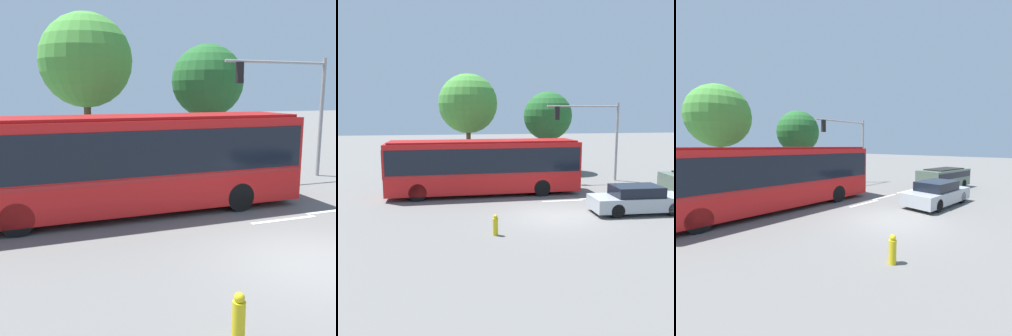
# 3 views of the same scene
# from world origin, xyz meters

# --- Properties ---
(ground_plane) EXTENTS (140.00, 140.00, 0.00)m
(ground_plane) POSITION_xyz_m (0.00, 0.00, 0.00)
(ground_plane) COLOR slate
(city_bus) EXTENTS (11.53, 2.77, 3.29)m
(city_bus) POSITION_xyz_m (-2.78, 5.44, 1.87)
(city_bus) COLOR red
(city_bus) RESTS_ON ground
(sedan_foreground) EXTENTS (4.75, 1.93, 1.37)m
(sedan_foreground) POSITION_xyz_m (4.27, -0.05, 0.65)
(sedan_foreground) COLOR #9EA3A8
(sedan_foreground) RESTS_ON ground
(suv_left_lane) EXTENTS (5.08, 2.30, 1.59)m
(suv_left_lane) POSITION_xyz_m (9.63, 1.91, 0.93)
(suv_left_lane) COLOR #516656
(suv_left_lane) RESTS_ON ground
(traffic_light_pole) EXTENTS (5.35, 0.24, 5.66)m
(traffic_light_pole) POSITION_xyz_m (5.78, 8.41, 3.83)
(traffic_light_pole) COLOR gray
(traffic_light_pole) RESTS_ON ground
(flowering_hedge) EXTENTS (8.05, 1.04, 1.60)m
(flowering_hedge) POSITION_xyz_m (0.18, 10.85, 0.79)
(flowering_hedge) COLOR #286028
(flowering_hedge) RESTS_ON ground
(street_tree_left) EXTENTS (4.87, 4.87, 8.13)m
(street_tree_left) POSITION_xyz_m (-3.05, 14.31, 5.68)
(street_tree_left) COLOR brown
(street_tree_left) RESTS_ON ground
(street_tree_centre) EXTENTS (4.01, 4.01, 6.69)m
(street_tree_centre) POSITION_xyz_m (3.48, 13.28, 4.67)
(street_tree_centre) COLOR brown
(street_tree_centre) RESTS_ON ground
(fire_hydrant) EXTENTS (0.22, 0.22, 0.86)m
(fire_hydrant) POSITION_xyz_m (-3.17, -2.23, 0.41)
(fire_hydrant) COLOR gold
(fire_hydrant) RESTS_ON ground
(lane_stripe_near) EXTENTS (2.40, 0.16, 0.01)m
(lane_stripe_near) POSITION_xyz_m (6.52, 3.32, 0.01)
(lane_stripe_near) COLOR silver
(lane_stripe_near) RESTS_ON ground
(lane_stripe_mid) EXTENTS (2.40, 0.16, 0.01)m
(lane_stripe_mid) POSITION_xyz_m (3.74, 3.20, 0.01)
(lane_stripe_mid) COLOR silver
(lane_stripe_mid) RESTS_ON ground
(lane_stripe_far) EXTENTS (2.40, 0.16, 0.01)m
(lane_stripe_far) POSITION_xyz_m (1.42, 2.93, 0.01)
(lane_stripe_far) COLOR silver
(lane_stripe_far) RESTS_ON ground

